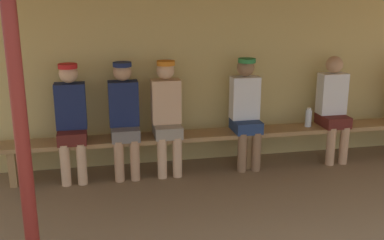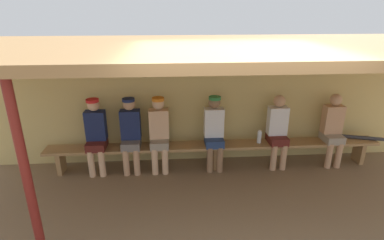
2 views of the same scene
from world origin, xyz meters
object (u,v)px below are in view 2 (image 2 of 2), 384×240
Objects in this scene: player_in_white at (131,132)px; player_with_sunglasses at (333,127)px; player_near_post at (278,128)px; player_shirtless_tan at (159,131)px; support_post at (27,180)px; bench at (215,148)px; player_leftmost at (214,129)px; player_in_red at (96,133)px; baseball_bat at (365,138)px; water_bottle_orange at (259,137)px.

player_with_sunglasses is (3.65, -0.00, -0.02)m from player_in_white.
player_shirtless_tan reaches higher than player_near_post.
bench is at bearing 42.57° from support_post.
player_near_post is at bearing -0.02° from player_leftmost.
bench is 1.18m from player_near_post.
player_leftmost is (0.97, 0.00, 0.00)m from player_shirtless_tan.
player_shirtless_tan is (1.29, 2.10, -0.35)m from support_post.
player_near_post is 1.03m from player_with_sunglasses.
player_in_red reaches higher than baseball_bat.
bench is 1.53m from player_in_white.
player_in_red is 2.90m from water_bottle_orange.
bench is 4.46× the size of player_shirtless_tan.
player_in_red is at bearing 180.00° from player_leftmost.
player_in_white is 2.62m from player_near_post.
support_post is 1.65× the size of player_with_sunglasses.
bench is 4.46× the size of player_leftmost.
player_near_post reaches higher than bench.
player_shirtless_tan is 1.81m from water_bottle_orange.
bench is at bearing -179.84° from player_near_post.
baseball_bat is (3.81, -0.00, -0.25)m from player_shirtless_tan.
bench is at bearing -0.21° from player_shirtless_tan.
player_with_sunglasses is at bearing -0.01° from player_in_red.
player_in_white reaches higher than baseball_bat.
player_with_sunglasses is 1.50× the size of baseball_bat.
player_leftmost is at bearing 171.94° from bench.
player_in_white reaches higher than bench.
player_in_white is 2.30m from water_bottle_orange.
support_post is 3.19m from bench.
player_in_white reaches higher than player_near_post.
player_leftmost is at bearing 0.00° from player_shirtless_tan.
water_bottle_orange is (2.89, 0.00, -0.17)m from player_in_red.
player_leftmost is at bearing 0.00° from player_in_white.
support_post is at bearing -137.43° from bench.
player_near_post is at bearing -162.72° from baseball_bat.
support_post reaches higher than water_bottle_orange.
player_in_red is (-3.21, 0.00, 0.02)m from player_near_post.
baseball_bat is (2.01, -0.01, -0.08)m from water_bottle_orange.
player_leftmost is at bearing -179.76° from water_bottle_orange.
player_near_post is 0.99× the size of player_leftmost.
water_bottle_orange is at bearing 0.11° from player_shirtless_tan.
player_in_red reaches higher than player_with_sunglasses.
player_in_red reaches higher than water_bottle_orange.
player_leftmost is (2.26, 2.10, -0.35)m from support_post.
player_shirtless_tan reaches higher than player_with_sunglasses.
baseball_bat is (4.30, -0.00, -0.25)m from player_in_white.
baseball_bat is at bearing -0.27° from player_with_sunglasses.
bench is at bearing -0.14° from player_in_white.
player_leftmost is 1.52× the size of baseball_bat.
bench is at bearing -162.62° from baseball_bat.
player_shirtless_tan is 3.82m from baseball_bat.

